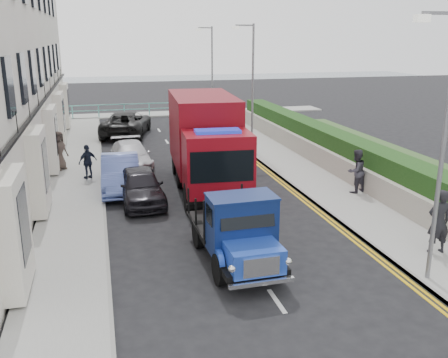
# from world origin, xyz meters

# --- Properties ---
(ground) EXTENTS (120.00, 120.00, 0.00)m
(ground) POSITION_xyz_m (0.00, 0.00, 0.00)
(ground) COLOR black
(ground) RESTS_ON ground
(pavement_west) EXTENTS (2.40, 38.00, 0.12)m
(pavement_west) POSITION_xyz_m (-5.20, 9.00, 0.06)
(pavement_west) COLOR gray
(pavement_west) RESTS_ON ground
(pavement_east) EXTENTS (2.60, 38.00, 0.12)m
(pavement_east) POSITION_xyz_m (5.30, 9.00, 0.06)
(pavement_east) COLOR gray
(pavement_east) RESTS_ON ground
(promenade) EXTENTS (30.00, 2.50, 0.12)m
(promenade) POSITION_xyz_m (0.00, 29.00, 0.06)
(promenade) COLOR gray
(promenade) RESTS_ON ground
(sea_plane) EXTENTS (120.00, 120.00, 0.00)m
(sea_plane) POSITION_xyz_m (0.00, 60.00, 0.00)
(sea_plane) COLOR slate
(sea_plane) RESTS_ON ground
(garden_east) EXTENTS (1.45, 28.00, 1.75)m
(garden_east) POSITION_xyz_m (7.21, 9.00, 0.90)
(garden_east) COLOR #B2AD9E
(garden_east) RESTS_ON ground
(seafront_railing) EXTENTS (13.00, 0.08, 1.11)m
(seafront_railing) POSITION_xyz_m (0.00, 28.20, 0.58)
(seafront_railing) COLOR #59B2A5
(seafront_railing) RESTS_ON ground
(lamp_near) EXTENTS (1.23, 0.18, 7.00)m
(lamp_near) POSITION_xyz_m (4.18, -2.00, 4.00)
(lamp_near) COLOR slate
(lamp_near) RESTS_ON ground
(lamp_mid) EXTENTS (1.23, 0.18, 7.00)m
(lamp_mid) POSITION_xyz_m (4.18, 14.00, 4.00)
(lamp_mid) COLOR slate
(lamp_mid) RESTS_ON ground
(lamp_far) EXTENTS (1.23, 0.18, 7.00)m
(lamp_far) POSITION_xyz_m (4.18, 24.00, 4.00)
(lamp_far) COLOR slate
(lamp_far) RESTS_ON ground
(bedford_lorry) EXTENTS (1.97, 4.71, 2.19)m
(bedford_lorry) POSITION_xyz_m (-0.40, 0.00, 1.01)
(bedford_lorry) COLOR black
(bedford_lorry) RESTS_ON ground
(red_lorry) EXTENTS (3.03, 7.65, 3.93)m
(red_lorry) POSITION_xyz_m (0.34, 7.91, 2.09)
(red_lorry) COLOR black
(red_lorry) RESTS_ON ground
(parked_car_front) EXTENTS (1.79, 4.11, 1.38)m
(parked_car_front) POSITION_xyz_m (-2.60, 6.56, 0.69)
(parked_car_front) COLOR black
(parked_car_front) RESTS_ON ground
(parked_car_mid) EXTENTS (1.69, 4.53, 1.48)m
(parked_car_mid) POSITION_xyz_m (-3.28, 8.50, 0.74)
(parked_car_mid) COLOR #5A70C2
(parked_car_mid) RESTS_ON ground
(parked_car_rear) EXTENTS (2.04, 4.54, 1.29)m
(parked_car_rear) POSITION_xyz_m (-2.60, 12.00, 0.64)
(parked_car_rear) COLOR silver
(parked_car_rear) RESTS_ON ground
(seafront_car_left) EXTENTS (3.96, 6.26, 1.61)m
(seafront_car_left) POSITION_xyz_m (-2.29, 20.72, 0.81)
(seafront_car_left) COLOR black
(seafront_car_left) RESTS_ON ground
(seafront_car_right) EXTENTS (1.80, 4.23, 1.42)m
(seafront_car_right) POSITION_xyz_m (3.10, 22.61, 0.71)
(seafront_car_right) COLOR #B6B5BA
(seafront_car_right) RESTS_ON ground
(pedestrian_east_near) EXTENTS (0.74, 0.51, 1.97)m
(pedestrian_east_near) POSITION_xyz_m (5.54, -0.64, 1.11)
(pedestrian_east_near) COLOR black
(pedestrian_east_near) RESTS_ON pavement_east
(pedestrian_east_far) EXTENTS (1.06, 0.94, 1.81)m
(pedestrian_east_far) POSITION_xyz_m (6.10, 5.36, 1.03)
(pedestrian_east_far) COLOR #312F3A
(pedestrian_east_far) RESTS_ON pavement_east
(pedestrian_west_near) EXTENTS (0.98, 0.80, 1.56)m
(pedestrian_west_near) POSITION_xyz_m (-4.63, 10.23, 0.90)
(pedestrian_west_near) COLOR black
(pedestrian_west_near) RESTS_ON pavement_west
(pedestrian_west_far) EXTENTS (1.08, 1.08, 1.89)m
(pedestrian_west_far) POSITION_xyz_m (-6.00, 12.17, 1.07)
(pedestrian_west_far) COLOR #3F342D
(pedestrian_west_far) RESTS_ON pavement_west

